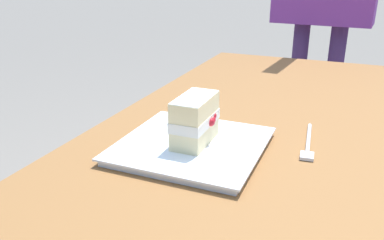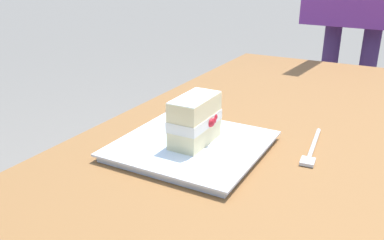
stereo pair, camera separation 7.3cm
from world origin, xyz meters
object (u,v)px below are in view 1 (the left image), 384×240
Objects in this scene: cake_slice at (195,120)px; dessert_fork at (308,143)px; patio_table at (345,172)px; dessert_plate at (192,146)px.

dessert_fork is (0.10, -0.19, -0.06)m from cake_slice.
cake_slice is (-0.19, 0.27, 0.15)m from patio_table.
patio_table is at bearing -55.21° from dessert_plate.
dessert_fork reaches higher than patio_table.
dessert_fork is (0.11, -0.20, -0.00)m from dessert_plate.
cake_slice is 0.23m from dessert_fork.
patio_table is 5.29× the size of dessert_plate.
patio_table is 0.14m from dessert_fork.
cake_slice reaches higher than dessert_plate.
dessert_plate is 0.23m from dessert_fork.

